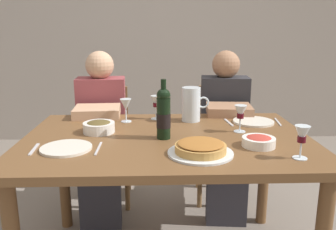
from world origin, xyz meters
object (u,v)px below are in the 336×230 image
wine_glass_left_diner (302,136)px  chair_right (221,135)px  salad_bowl (259,141)px  olive_bowl (99,126)px  dining_table (167,153)px  chair_left (105,136)px  water_pitcher (191,106)px  wine_bottle (164,114)px  diner_left (101,130)px  dinner_plate_right_setting (253,122)px  diner_right (225,128)px  baked_tart (201,148)px  wine_glass_spare (240,113)px  dinner_plate_left_setting (66,148)px  wine_glass_right_diner (126,105)px  wine_glass_centre (156,103)px

wine_glass_left_diner → chair_right: size_ratio=0.17×
salad_bowl → olive_bowl: size_ratio=0.93×
dining_table → chair_right: (0.46, 0.88, -0.17)m
chair_left → dining_table: bearing=114.9°
water_pitcher → salad_bowl: (0.28, -0.49, -0.06)m
wine_glass_left_diner → chair_right: (-0.11, 1.22, -0.37)m
wine_bottle → olive_bowl: bearing=161.2°
dining_table → diner_left: bearing=125.4°
dinner_plate_right_setting → wine_glass_left_diner: bearing=-86.2°
diner_right → baked_tart: bearing=76.9°
salad_bowl → wine_glass_spare: wine_glass_spare is taller
olive_bowl → dinner_plate_left_setting: (-0.11, -0.27, -0.03)m
baked_tart → salad_bowl: size_ratio=1.88×
wine_glass_spare → chair_right: wine_glass_spare is taller
dining_table → wine_glass_spare: 0.45m
baked_tart → salad_bowl: 0.31m
water_pitcher → dinner_plate_right_setting: water_pitcher is taller
baked_tart → dinner_plate_right_setting: (0.39, 0.53, -0.02)m
dining_table → diner_right: diner_right is taller
olive_bowl → chair_left: size_ratio=0.20×
water_pitcher → chair_left: 0.89m
salad_bowl → diner_right: diner_right is taller
wine_glass_right_diner → dining_table: bearing=-52.7°
wine_glass_centre → diner_left: (-0.39, 0.25, -0.25)m
wine_glass_right_diner → wine_glass_centre: (0.18, 0.06, 0.00)m
dinner_plate_left_setting → water_pitcher: bearing=38.2°
dining_table → dinner_plate_right_setting: (0.53, 0.26, 0.10)m
wine_glass_centre → dinner_plate_right_setting: 0.60m
water_pitcher → dinner_plate_left_setting: size_ratio=0.86×
wine_glass_right_diner → dinner_plate_left_setting: size_ratio=0.59×
water_pitcher → diner_left: diner_left is taller
wine_glass_left_diner → baked_tart: bearing=170.7°
water_pitcher → chair_right: bearing=61.8°
chair_left → diner_right: diner_right is taller
wine_glass_left_diner → wine_glass_spare: size_ratio=0.99×
dining_table → wine_glass_spare: (0.40, 0.07, 0.20)m
wine_glass_left_diner → chair_left: wine_glass_left_diner is taller
wine_glass_spare → diner_right: bearing=86.2°
olive_bowl → dinner_plate_right_setting: bearing=10.8°
wine_glass_right_diner → wine_glass_spare: wine_glass_spare is taller
baked_tart → chair_left: bearing=117.9°
olive_bowl → dining_table: bearing=-14.2°
salad_bowl → wine_glass_spare: (-0.03, 0.24, 0.08)m
wine_bottle → olive_bowl: 0.38m
wine_glass_left_diner → diner_right: diner_right is taller
chair_right → dining_table: bearing=67.5°
salad_bowl → dining_table: bearing=158.7°
dinner_plate_right_setting → chair_left: 1.18m
diner_left → chair_left: bearing=-90.5°
wine_bottle → water_pitcher: (0.18, 0.35, -0.04)m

